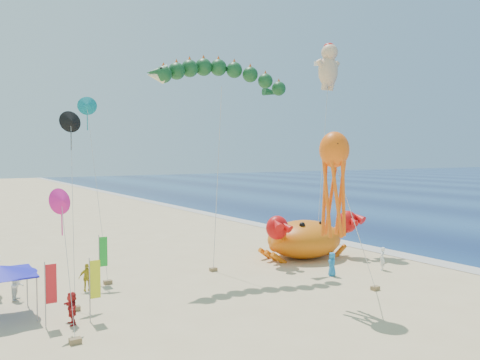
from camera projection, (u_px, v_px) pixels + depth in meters
name	position (u px, v px, depth m)	size (l,w,h in m)	color
ground	(279.00, 272.00, 32.93)	(320.00, 320.00, 0.00)	#D1B784
foam_strip	(391.00, 253.00, 39.50)	(320.00, 320.00, 0.00)	silver
crab_inflatable	(305.00, 237.00, 37.56)	(8.55, 5.80, 3.75)	orange
dragon_kite	(220.00, 79.00, 33.28)	(10.60, 2.86, 14.83)	#113F1D
cherub_kite	(328.00, 66.00, 42.25)	(4.94, 3.66, 18.39)	#E0B389
octopus_kite	(334.00, 176.00, 25.39)	(5.31, 1.58, 9.53)	#FF5F0D
canopy_blue	(0.00, 271.00, 23.54)	(3.51, 3.51, 2.71)	gray
feather_flags	(46.00, 275.00, 24.43)	(10.21, 6.48, 3.20)	gray
beachgoers	(146.00, 281.00, 27.40)	(23.85, 7.64, 1.86)	white
small_kites	(77.00, 154.00, 27.22)	(5.14, 12.40, 12.34)	#0B7381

